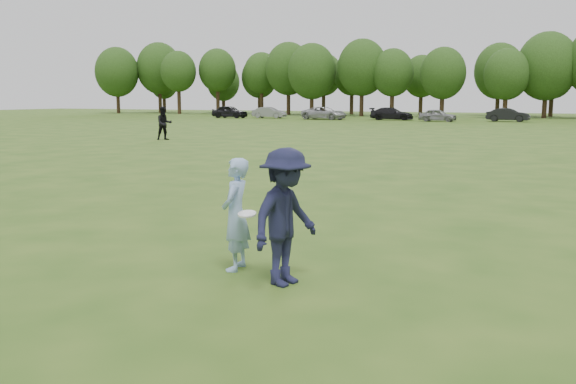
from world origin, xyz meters
name	(u,v)px	position (x,y,z in m)	size (l,w,h in m)	color
ground	(190,276)	(0.00, 0.00, 0.00)	(200.00, 200.00, 0.00)	#2C4E16
thrower	(236,214)	(0.46, 0.58, 0.85)	(0.62, 0.41, 1.69)	#93B4E4
defender	(285,217)	(1.44, 0.21, 0.95)	(1.23, 0.71, 1.90)	#181A36
player_far_a	(164,123)	(-17.12, 23.49, 1.00)	(0.98, 0.76, 2.01)	black
car_a	(230,112)	(-33.00, 59.63, 0.78)	(1.83, 4.55, 1.55)	black
car_b	(269,113)	(-28.17, 60.94, 0.69)	(1.45, 4.17, 1.37)	slate
car_c	(324,113)	(-20.30, 59.37, 0.73)	(2.43, 5.28, 1.47)	#9E9DA2
car_d	(392,114)	(-12.79, 61.03, 0.71)	(1.98, 4.87, 1.41)	black
car_e	(438,115)	(-7.20, 58.74, 0.67)	(1.58, 3.93, 1.34)	gray
car_f	(508,115)	(-0.35, 61.42, 0.71)	(1.51, 4.33, 1.43)	black
disc_in_play	(247,214)	(0.74, 0.40, 0.91)	(0.32, 0.32, 0.09)	white
treeline	(547,67)	(2.81, 76.90, 6.26)	(130.35, 18.39, 11.74)	#332114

